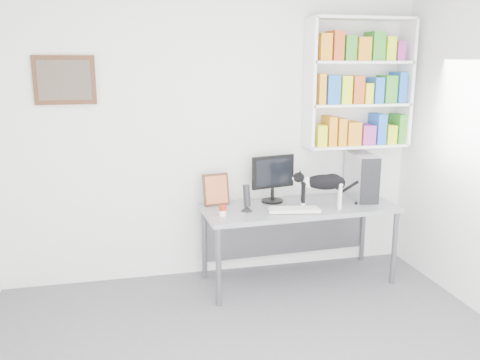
% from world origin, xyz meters
% --- Properties ---
extents(room, '(4.01, 4.01, 2.70)m').
position_xyz_m(room, '(0.00, 0.00, 1.35)').
color(room, '#5C5B61').
rests_on(room, ground).
extents(bookshelf, '(1.03, 0.28, 1.24)m').
position_xyz_m(bookshelf, '(1.40, 1.85, 1.85)').
color(bookshelf, white).
rests_on(bookshelf, room).
extents(wall_art, '(0.52, 0.04, 0.42)m').
position_xyz_m(wall_art, '(-1.30, 1.97, 1.90)').
color(wall_art, '#4D2D18').
rests_on(wall_art, room).
extents(desk, '(1.82, 0.78, 0.75)m').
position_xyz_m(desk, '(0.73, 1.58, 0.37)').
color(desk, gray).
rests_on(desk, room).
extents(monitor, '(0.47, 0.29, 0.46)m').
position_xyz_m(monitor, '(0.53, 1.77, 0.98)').
color(monitor, black).
rests_on(monitor, desk).
extents(keyboard, '(0.48, 0.25, 0.04)m').
position_xyz_m(keyboard, '(0.62, 1.42, 0.76)').
color(keyboard, silver).
rests_on(keyboard, desk).
extents(pc_tower, '(0.24, 0.46, 0.45)m').
position_xyz_m(pc_tower, '(1.40, 1.68, 0.97)').
color(pc_tower, silver).
rests_on(pc_tower, desk).
extents(speaker, '(0.14, 0.14, 0.25)m').
position_xyz_m(speaker, '(0.22, 1.53, 0.87)').
color(speaker, black).
rests_on(speaker, desk).
extents(leaning_print, '(0.26, 0.13, 0.31)m').
position_xyz_m(leaning_print, '(-0.01, 1.79, 0.90)').
color(leaning_print, '#4D2D18').
rests_on(leaning_print, desk).
extents(soup_can, '(0.08, 0.08, 0.09)m').
position_xyz_m(soup_can, '(-0.02, 1.44, 0.79)').
color(soup_can, '#9E230D').
rests_on(soup_can, desk).
extents(cat, '(0.55, 0.29, 0.33)m').
position_xyz_m(cat, '(0.92, 1.46, 0.91)').
color(cat, black).
rests_on(cat, desk).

